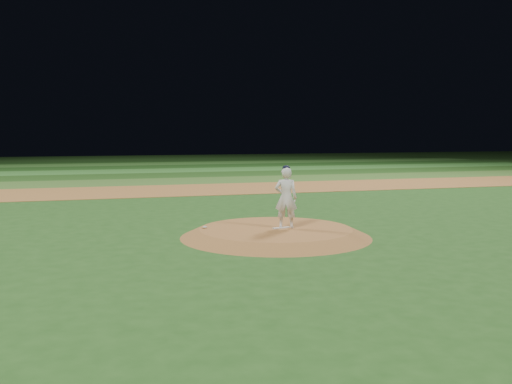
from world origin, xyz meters
TOP-DOWN VIEW (x-y plane):
  - ground at (0.00, 0.00)m, footprint 120.00×120.00m
  - infield_dirt_band at (0.00, 14.00)m, footprint 70.00×6.00m
  - outfield_stripe_0 at (0.00, 19.50)m, footprint 70.00×5.00m
  - outfield_stripe_1 at (0.00, 24.50)m, footprint 70.00×5.00m
  - outfield_stripe_2 at (0.00, 29.50)m, footprint 70.00×5.00m
  - outfield_stripe_3 at (0.00, 34.50)m, footprint 70.00×5.00m
  - outfield_stripe_4 at (0.00, 39.50)m, footprint 70.00×5.00m
  - outfield_stripe_5 at (0.00, 44.50)m, footprint 70.00×5.00m
  - pitchers_mound at (0.00, 0.00)m, footprint 5.50×5.50m
  - pitching_rubber at (0.16, -0.05)m, footprint 0.54×0.23m
  - rosin_bag at (-1.97, 0.56)m, footprint 0.13×0.13m
  - pitcher_on_mound at (0.30, -0.04)m, footprint 0.76×0.64m

SIDE VIEW (x-z plane):
  - ground at x=0.00m, z-range 0.00..0.00m
  - outfield_stripe_0 at x=0.00m, z-range 0.00..0.02m
  - outfield_stripe_1 at x=0.00m, z-range 0.00..0.02m
  - outfield_stripe_2 at x=0.00m, z-range 0.00..0.02m
  - outfield_stripe_3 at x=0.00m, z-range 0.00..0.02m
  - outfield_stripe_4 at x=0.00m, z-range 0.00..0.02m
  - outfield_stripe_5 at x=0.00m, z-range 0.00..0.02m
  - infield_dirt_band at x=0.00m, z-range 0.00..0.02m
  - pitchers_mound at x=0.00m, z-range 0.00..0.25m
  - pitching_rubber at x=0.16m, z-range 0.25..0.28m
  - rosin_bag at x=-1.97m, z-range 0.25..0.32m
  - pitcher_on_mound at x=0.30m, z-range 0.23..2.05m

